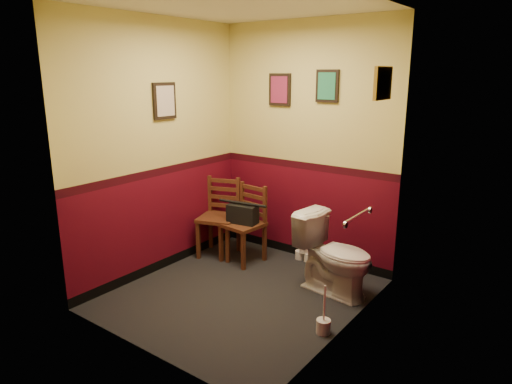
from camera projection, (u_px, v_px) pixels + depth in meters
floor at (241, 294)px, 4.54m from camera, size 2.20×2.40×0.00m
ceiling at (238, 4)px, 3.86m from camera, size 2.20×2.40×0.00m
wall_back at (306, 145)px, 5.13m from camera, size 2.20×0.00×2.70m
wall_front at (136, 186)px, 3.26m from camera, size 2.20×0.00×2.70m
wall_left at (159, 149)px, 4.83m from camera, size 0.00×2.40×2.70m
wall_right at (350, 176)px, 3.57m from camera, size 0.00×2.40×2.70m
grab_bar at (357, 217)px, 3.88m from camera, size 0.05×0.56×0.06m
framed_print_back_a at (280, 90)px, 5.17m from camera, size 0.28×0.04×0.36m
framed_print_back_b at (327, 86)px, 4.81m from camera, size 0.26×0.04×0.34m
framed_print_left at (165, 101)px, 4.77m from camera, size 0.04×0.30×0.38m
framed_print_right at (383, 83)px, 3.87m from camera, size 0.04×0.34×0.28m
toilet at (335, 256)px, 4.49m from camera, size 0.85×0.54×0.79m
toilet_brush at (323, 325)px, 3.85m from camera, size 0.12×0.12×0.44m
chair_left at (220, 217)px, 5.46m from camera, size 0.55×0.55×0.93m
chair_right at (245, 224)px, 5.27m from camera, size 0.46×0.46×0.89m
handbag at (243, 214)px, 5.20m from camera, size 0.36×0.22×0.25m
tp_stack at (304, 247)px, 5.32m from camera, size 0.23×0.14×0.40m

